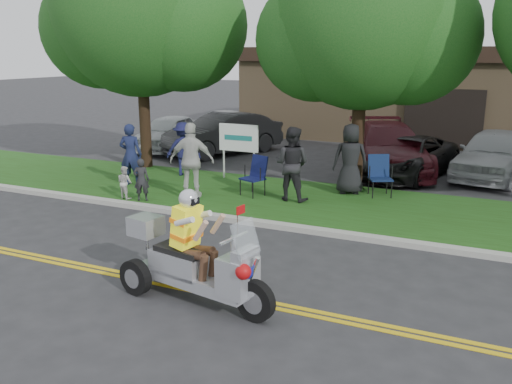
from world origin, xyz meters
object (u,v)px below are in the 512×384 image
at_px(spectator_adult_left, 131,155).
at_px(parked_car_right, 387,147).
at_px(lawn_chair_b, 379,173).
at_px(parked_car_left, 223,134).
at_px(lawn_chair_a, 256,173).
at_px(parked_car_far_right, 494,154).
at_px(parked_car_far_left, 169,133).
at_px(parked_car_mid, 406,157).
at_px(spectator_adult_mid, 292,164).
at_px(spectator_adult_right, 192,161).
at_px(trike_scooter, 192,263).

xyz_separation_m(spectator_adult_left, parked_car_right, (6.17, 5.39, -0.21)).
height_order(lawn_chair_b, parked_car_left, parked_car_left).
xyz_separation_m(lawn_chair_a, parked_car_far_right, (5.68, 5.22, 0.07)).
bearing_deg(parked_car_right, parked_car_far_left, 155.06).
bearing_deg(parked_car_mid, spectator_adult_mid, -101.95).
bearing_deg(spectator_adult_right, parked_car_far_right, -155.64).
bearing_deg(parked_car_left, lawn_chair_b, -6.17).
xyz_separation_m(spectator_adult_left, spectator_adult_mid, (4.74, 0.34, 0.07)).
distance_m(spectator_adult_mid, parked_car_far_right, 7.07).
bearing_deg(lawn_chair_a, parked_car_right, 84.34).
xyz_separation_m(trike_scooter, lawn_chair_b, (1.36, 7.31, 0.08)).
bearing_deg(parked_car_far_left, lawn_chair_b, -28.76).
bearing_deg(parked_car_far_right, spectator_adult_right, -127.66).
height_order(spectator_adult_right, parked_car_far_right, spectator_adult_right).
height_order(parked_car_left, parked_car_right, parked_car_left).
bearing_deg(parked_car_left, parked_car_right, 20.52).
bearing_deg(parked_car_far_left, parked_car_far_right, -5.82).
bearing_deg(parked_car_right, lawn_chair_a, -139.07).
relative_size(spectator_adult_mid, parked_car_far_left, 0.47).
distance_m(spectator_adult_right, parked_car_left, 6.84).
bearing_deg(trike_scooter, parked_car_far_right, 80.88).
bearing_deg(spectator_adult_right, parked_car_far_left, -69.27).
bearing_deg(parked_car_mid, spectator_adult_left, -131.46).
bearing_deg(parked_car_right, spectator_adult_mid, -128.23).
relative_size(spectator_adult_mid, spectator_adult_right, 0.96).
distance_m(parked_car_right, parked_car_far_right, 3.21).
height_order(trike_scooter, parked_car_left, trike_scooter).
xyz_separation_m(lawn_chair_b, parked_car_right, (-0.51, 3.61, 0.07)).
distance_m(parked_car_far_left, parked_car_far_right, 11.92).
bearing_deg(parked_car_left, parked_car_mid, 15.87).
distance_m(spectator_adult_mid, parked_car_far_left, 9.10).
relative_size(lawn_chair_b, parked_car_left, 0.23).
distance_m(lawn_chair_a, spectator_adult_right, 1.72).
height_order(trike_scooter, lawn_chair_b, trike_scooter).
xyz_separation_m(trike_scooter, spectator_adult_left, (-5.32, 5.53, 0.35)).
xyz_separation_m(trike_scooter, parked_car_far_right, (4.05, 11.20, 0.13)).
xyz_separation_m(lawn_chair_a, spectator_adult_left, (-3.69, -0.45, 0.29)).
relative_size(spectator_adult_left, parked_car_mid, 0.39).
height_order(lawn_chair_b, parked_car_far_right, parked_car_far_right).
bearing_deg(spectator_adult_right, lawn_chair_a, -161.55).
distance_m(trike_scooter, parked_car_right, 10.96).
distance_m(spectator_adult_left, parked_car_far_right, 10.96).
bearing_deg(spectator_adult_left, lawn_chair_b, 178.42).
distance_m(spectator_adult_mid, parked_car_mid, 4.93).
bearing_deg(parked_car_mid, parked_car_left, -175.08).
relative_size(parked_car_left, parked_car_far_right, 1.06).
relative_size(spectator_adult_right, parked_car_left, 0.41).
relative_size(trike_scooter, spectator_adult_mid, 1.45).
bearing_deg(parked_car_right, parked_car_left, 153.39).
height_order(lawn_chair_a, parked_car_far_right, parked_car_far_right).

